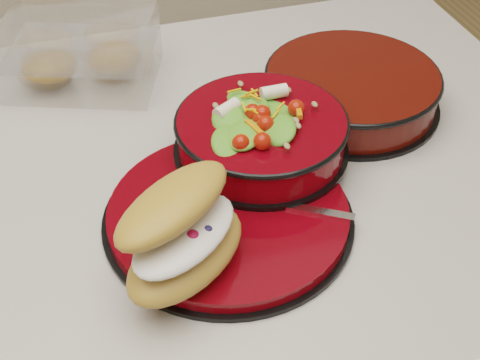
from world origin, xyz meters
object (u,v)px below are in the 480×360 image
object	(u,v)px
fork	(285,205)
dinner_plate	(229,215)
croissant	(183,233)
extra_bowl	(351,88)
pastry_box	(81,52)
salad_bowl	(261,129)

from	to	relation	value
fork	dinner_plate	bearing A→B (deg)	107.61
croissant	extra_bowl	distance (m)	0.37
dinner_plate	extra_bowl	world-z (taller)	extra_bowl
fork	pastry_box	xyz separation A→B (m)	(-0.18, 0.36, 0.02)
croissant	fork	size ratio (longest dim) A/B	1.31
salad_bowl	extra_bowl	size ratio (longest dim) A/B	0.87
pastry_box	fork	bearing A→B (deg)	-42.96
croissant	pastry_box	distance (m)	0.42
salad_bowl	pastry_box	bearing A→B (deg)	125.48
pastry_box	croissant	bearing A→B (deg)	-61.95
fork	extra_bowl	xyz separation A→B (m)	(0.16, 0.19, 0.01)
salad_bowl	extra_bowl	distance (m)	0.18
fork	extra_bowl	world-z (taller)	extra_bowl
dinner_plate	salad_bowl	world-z (taller)	salad_bowl
fork	pastry_box	bearing A→B (deg)	58.40
dinner_plate	extra_bowl	size ratio (longest dim) A/B	1.16
pastry_box	extra_bowl	world-z (taller)	pastry_box
croissant	salad_bowl	bearing A→B (deg)	11.07
dinner_plate	salad_bowl	xyz separation A→B (m)	(0.07, 0.09, 0.04)
salad_bowl	extra_bowl	bearing A→B (deg)	28.08
dinner_plate	extra_bowl	bearing A→B (deg)	37.27
salad_bowl	fork	bearing A→B (deg)	-92.92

